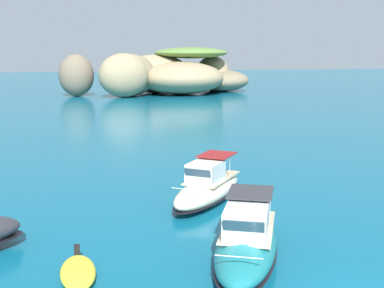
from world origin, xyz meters
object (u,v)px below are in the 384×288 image
at_px(islet_small, 116,75).
at_px(dinghy_tender, 78,272).
at_px(motorboat_cream, 208,187).
at_px(islet_large, 184,74).
at_px(motorboat_teal, 247,242).

distance_m(islet_small, dinghy_tender, 69.57).
distance_m(motorboat_cream, dinghy_tender, 9.52).
height_order(islet_large, motorboat_cream, islet_large).
relative_size(islet_small, dinghy_tender, 6.34).
relative_size(islet_large, motorboat_cream, 4.32).
relative_size(motorboat_teal, motorboat_cream, 1.11).
xyz_separation_m(motorboat_teal, dinghy_tender, (-5.58, 0.32, -0.46)).
height_order(islet_large, motorboat_teal, islet_large).
xyz_separation_m(islet_large, dinghy_tender, (-24.44, -72.68, -3.15)).
xyz_separation_m(islet_large, motorboat_cream, (-17.81, -65.85, -2.71)).
height_order(islet_large, islet_small, islet_large).
distance_m(islet_large, islet_small, 13.58).
distance_m(islet_large, dinghy_tender, 76.74).
relative_size(motorboat_teal, dinghy_tender, 2.45).
bearing_deg(motorboat_teal, motorboat_cream, 81.64).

